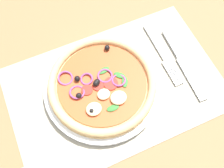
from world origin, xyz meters
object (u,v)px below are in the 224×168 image
plate (102,87)px  fork (163,57)px  knife (184,64)px  pizza (102,84)px

plate → fork: size_ratio=1.47×
fork → knife: knife is taller
plate → knife: 20.30cm
plate → pizza: size_ratio=1.10×
plate → pizza: bearing=43.0°
plate → fork: bearing=-174.9°
plate → knife: size_ratio=1.32×
plate → knife: bearing=173.7°
fork → knife: bearing=43.0°
pizza → fork: size_ratio=1.34×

